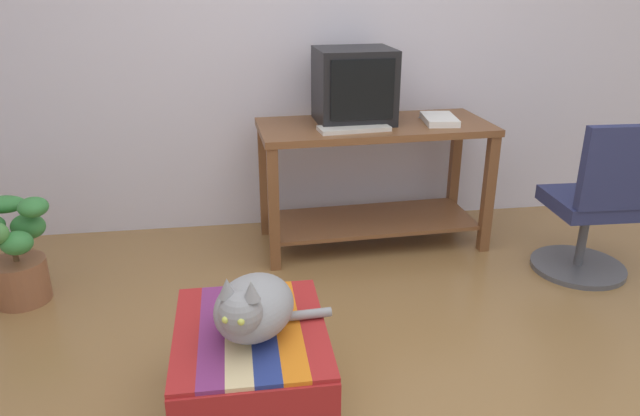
% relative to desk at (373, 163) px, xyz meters
% --- Properties ---
extents(back_wall, '(8.00, 0.10, 2.60)m').
position_rel_desk_xyz_m(back_wall, '(-0.36, 0.45, 0.78)').
color(back_wall, silver).
rests_on(back_wall, ground_plane).
extents(desk, '(1.39, 0.65, 0.76)m').
position_rel_desk_xyz_m(desk, '(0.00, 0.00, 0.00)').
color(desk, brown).
rests_on(desk, ground_plane).
extents(tv_monitor, '(0.46, 0.41, 0.43)m').
position_rel_desk_xyz_m(tv_monitor, '(-0.12, 0.06, 0.45)').
color(tv_monitor, black).
rests_on(tv_monitor, desk).
extents(keyboard, '(0.41, 0.19, 0.02)m').
position_rel_desk_xyz_m(keyboard, '(-0.15, -0.14, 0.26)').
color(keyboard, beige).
rests_on(keyboard, desk).
extents(book, '(0.21, 0.30, 0.04)m').
position_rel_desk_xyz_m(book, '(0.38, -0.03, 0.26)').
color(book, white).
rests_on(book, desk).
extents(ottoman_with_blanket, '(0.56, 0.68, 0.37)m').
position_rel_desk_xyz_m(ottoman_with_blanket, '(-0.80, -1.46, -0.33)').
color(ottoman_with_blanket, tan).
rests_on(ottoman_with_blanket, ground_plane).
extents(cat, '(0.49, 0.44, 0.29)m').
position_rel_desk_xyz_m(cat, '(-0.79, -1.49, -0.03)').
color(cat, gray).
rests_on(cat, ottoman_with_blanket).
extents(potted_plant, '(0.41, 0.36, 0.56)m').
position_rel_desk_xyz_m(potted_plant, '(-1.95, -0.44, -0.25)').
color(potted_plant, brown).
rests_on(potted_plant, ground_plane).
extents(office_chair, '(0.52, 0.52, 0.89)m').
position_rel_desk_xyz_m(office_chair, '(1.09, -0.60, -0.13)').
color(office_chair, '#4C4C51').
rests_on(office_chair, ground_plane).
extents(pen, '(0.10, 0.11, 0.01)m').
position_rel_desk_xyz_m(pen, '(0.35, 0.05, 0.25)').
color(pen, '#B7B7BC').
rests_on(pen, desk).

